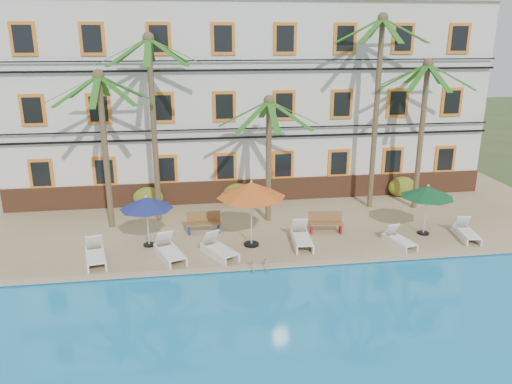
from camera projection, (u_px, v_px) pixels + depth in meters
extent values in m
plane|color=#384C23|center=(279.00, 262.00, 19.80)|extent=(100.00, 100.00, 0.00)
cube|color=tan|center=(260.00, 216.00, 24.48)|extent=(30.00, 12.00, 0.25)
cube|color=#1B8DCB|center=(329.00, 372.00, 13.16)|extent=(26.00, 12.00, 0.20)
cube|color=tan|center=(284.00, 265.00, 18.87)|extent=(30.00, 0.35, 0.06)
cube|color=silver|center=(247.00, 98.00, 27.67)|extent=(25.00, 6.00, 10.00)
cube|color=brown|center=(254.00, 190.00, 26.10)|extent=(25.00, 0.12, 1.20)
cube|color=tan|center=(246.00, 0.00, 26.14)|extent=(25.40, 6.40, 0.25)
cube|color=orange|center=(41.00, 174.00, 24.27)|extent=(1.15, 0.10, 1.50)
cube|color=black|center=(41.00, 174.00, 24.23)|extent=(0.85, 0.04, 1.20)
cube|color=orange|center=(105.00, 172.00, 24.69)|extent=(1.15, 0.10, 1.50)
cube|color=black|center=(105.00, 172.00, 24.64)|extent=(0.85, 0.04, 1.20)
cube|color=orange|center=(166.00, 169.00, 25.10)|extent=(1.15, 0.10, 1.50)
cube|color=black|center=(166.00, 170.00, 25.05)|extent=(0.85, 0.04, 1.20)
cube|color=orange|center=(225.00, 167.00, 25.51)|extent=(1.15, 0.10, 1.50)
cube|color=black|center=(226.00, 167.00, 25.46)|extent=(0.85, 0.04, 1.20)
cube|color=orange|center=(283.00, 165.00, 25.92)|extent=(1.15, 0.10, 1.50)
cube|color=black|center=(283.00, 165.00, 25.88)|extent=(0.85, 0.04, 1.20)
cube|color=orange|center=(339.00, 163.00, 26.34)|extent=(1.15, 0.10, 1.50)
cube|color=black|center=(339.00, 163.00, 26.29)|extent=(0.85, 0.04, 1.20)
cube|color=orange|center=(393.00, 161.00, 26.75)|extent=(1.15, 0.10, 1.50)
cube|color=black|center=(393.00, 161.00, 26.70)|extent=(0.85, 0.04, 1.20)
cube|color=orange|center=(445.00, 159.00, 27.16)|extent=(1.15, 0.10, 1.50)
cube|color=black|center=(445.00, 159.00, 27.12)|extent=(0.85, 0.04, 1.20)
cube|color=orange|center=(33.00, 110.00, 23.34)|extent=(1.15, 0.10, 1.50)
cube|color=black|center=(32.00, 110.00, 23.30)|extent=(0.85, 0.04, 1.20)
cube|color=orange|center=(99.00, 109.00, 23.76)|extent=(1.15, 0.10, 1.50)
cube|color=black|center=(99.00, 109.00, 23.71)|extent=(0.85, 0.04, 1.20)
cube|color=orange|center=(163.00, 108.00, 24.17)|extent=(1.15, 0.10, 1.50)
cube|color=black|center=(163.00, 108.00, 24.12)|extent=(0.85, 0.04, 1.20)
cube|color=orange|center=(224.00, 106.00, 24.58)|extent=(1.15, 0.10, 1.50)
cube|color=black|center=(224.00, 106.00, 24.53)|extent=(0.85, 0.04, 1.20)
cube|color=orange|center=(284.00, 105.00, 24.99)|extent=(1.15, 0.10, 1.50)
cube|color=black|center=(284.00, 105.00, 24.95)|extent=(0.85, 0.04, 1.20)
cube|color=orange|center=(342.00, 104.00, 25.41)|extent=(1.15, 0.10, 1.50)
cube|color=black|center=(342.00, 104.00, 25.36)|extent=(0.85, 0.04, 1.20)
cube|color=orange|center=(398.00, 103.00, 25.82)|extent=(1.15, 0.10, 1.50)
cube|color=black|center=(398.00, 103.00, 25.77)|extent=(0.85, 0.04, 1.20)
cube|color=orange|center=(452.00, 102.00, 26.23)|extent=(1.15, 0.10, 1.50)
cube|color=black|center=(452.00, 102.00, 26.19)|extent=(0.85, 0.04, 1.20)
cube|color=orange|center=(23.00, 39.00, 22.38)|extent=(1.15, 0.10, 1.50)
cube|color=black|center=(23.00, 39.00, 22.34)|extent=(0.85, 0.04, 1.20)
cube|color=orange|center=(92.00, 39.00, 22.80)|extent=(1.15, 0.10, 1.50)
cube|color=black|center=(92.00, 39.00, 22.75)|extent=(0.85, 0.04, 1.20)
cube|color=orange|center=(159.00, 39.00, 23.21)|extent=(1.15, 0.10, 1.50)
cube|color=black|center=(159.00, 39.00, 23.16)|extent=(0.85, 0.04, 1.20)
cube|color=orange|center=(223.00, 39.00, 23.62)|extent=(1.15, 0.10, 1.50)
cube|color=black|center=(223.00, 39.00, 23.57)|extent=(0.85, 0.04, 1.20)
cube|color=orange|center=(285.00, 38.00, 24.03)|extent=(1.15, 0.10, 1.50)
cube|color=black|center=(285.00, 38.00, 23.99)|extent=(0.85, 0.04, 1.20)
cube|color=orange|center=(345.00, 38.00, 24.45)|extent=(1.15, 0.10, 1.50)
cube|color=black|center=(345.00, 38.00, 24.40)|extent=(0.85, 0.04, 1.20)
cube|color=orange|center=(403.00, 38.00, 24.86)|extent=(1.15, 0.10, 1.50)
cube|color=black|center=(403.00, 38.00, 24.81)|extent=(0.85, 0.04, 1.20)
cube|color=orange|center=(459.00, 38.00, 25.27)|extent=(1.15, 0.10, 1.50)
cube|color=black|center=(460.00, 38.00, 25.23)|extent=(0.85, 0.04, 1.20)
cube|color=black|center=(255.00, 137.00, 25.11)|extent=(25.00, 0.08, 0.10)
cube|color=black|center=(255.00, 128.00, 24.98)|extent=(25.00, 0.08, 0.06)
cube|color=black|center=(255.00, 70.00, 24.12)|extent=(25.00, 0.08, 0.10)
cube|color=black|center=(255.00, 60.00, 23.99)|extent=(25.00, 0.08, 0.06)
cylinder|color=brown|center=(106.00, 154.00, 21.77)|extent=(0.26, 0.26, 6.76)
sphere|color=brown|center=(98.00, 75.00, 20.75)|extent=(0.50, 0.50, 0.50)
cube|color=#236518|center=(103.00, 86.00, 21.98)|extent=(0.28, 2.26, 1.12)
cube|color=#236518|center=(83.00, 87.00, 21.56)|extent=(1.80, 1.80, 1.12)
cube|color=#236518|center=(72.00, 89.00, 20.76)|extent=(2.26, 0.28, 1.12)
cube|color=#236518|center=(76.00, 91.00, 20.06)|extent=(1.80, 1.80, 1.12)
cube|color=#236518|center=(95.00, 91.00, 19.86)|extent=(0.28, 2.26, 1.12)
cube|color=#236518|center=(117.00, 90.00, 20.28)|extent=(1.80, 1.80, 1.12)
cube|color=#236518|center=(127.00, 88.00, 21.07)|extent=(2.26, 0.28, 1.12)
cube|color=#236518|center=(121.00, 86.00, 21.78)|extent=(1.80, 1.80, 1.12)
cylinder|color=brown|center=(154.00, 133.00, 22.47)|extent=(0.26, 0.26, 8.25)
sphere|color=brown|center=(148.00, 38.00, 21.24)|extent=(0.50, 0.50, 0.50)
cube|color=#236518|center=(151.00, 50.00, 22.46)|extent=(0.28, 2.26, 1.12)
cube|color=#236518|center=(132.00, 51.00, 22.04)|extent=(1.80, 1.80, 1.12)
cube|color=#236518|center=(122.00, 51.00, 21.25)|extent=(2.26, 0.28, 1.12)
cube|color=#236518|center=(128.00, 52.00, 20.54)|extent=(1.80, 1.80, 1.12)
cube|color=#236518|center=(147.00, 52.00, 20.34)|extent=(0.28, 2.26, 1.12)
cube|color=#236518|center=(167.00, 52.00, 20.76)|extent=(1.80, 1.80, 1.12)
cube|color=#236518|center=(176.00, 51.00, 21.56)|extent=(2.26, 0.28, 1.12)
cube|color=#236518|center=(168.00, 51.00, 22.26)|extent=(1.80, 1.80, 1.12)
cylinder|color=brown|center=(269.00, 162.00, 22.76)|extent=(0.26, 0.26, 5.61)
sphere|color=brown|center=(269.00, 100.00, 21.92)|extent=(0.50, 0.50, 0.50)
cube|color=#236518|center=(265.00, 109.00, 23.14)|extent=(0.28, 2.26, 1.12)
cube|color=#236518|center=(249.00, 111.00, 22.72)|extent=(1.80, 1.80, 1.12)
cube|color=#236518|center=(244.00, 114.00, 21.93)|extent=(2.26, 0.28, 1.12)
cube|color=#236518|center=(254.00, 116.00, 21.22)|extent=(1.80, 1.80, 1.12)
cube|color=#236518|center=(273.00, 117.00, 21.02)|extent=(0.28, 2.26, 1.12)
cube|color=#236518|center=(290.00, 115.00, 21.44)|extent=(1.80, 1.80, 1.12)
cube|color=#236518|center=(294.00, 112.00, 22.24)|extent=(2.26, 0.28, 1.12)
cube|color=#236518|center=(283.00, 110.00, 22.94)|extent=(1.80, 1.80, 1.12)
cylinder|color=brown|center=(376.00, 117.00, 24.10)|extent=(0.26, 0.26, 9.11)
sphere|color=brown|center=(383.00, 18.00, 22.73)|extent=(0.50, 0.50, 0.50)
cube|color=#236518|center=(373.00, 31.00, 23.96)|extent=(0.28, 2.26, 1.12)
cube|color=#236518|center=(360.00, 31.00, 23.54)|extent=(1.80, 1.80, 1.12)
cube|color=#236518|center=(359.00, 30.00, 22.74)|extent=(2.26, 0.28, 1.12)
cube|color=#236518|center=(372.00, 30.00, 22.04)|extent=(1.80, 1.80, 1.12)
cube|color=#236518|center=(392.00, 30.00, 21.84)|extent=(0.28, 2.26, 1.12)
cube|color=#236518|center=(406.00, 30.00, 22.26)|extent=(1.80, 1.80, 1.12)
cube|color=#236518|center=(405.00, 30.00, 23.05)|extent=(2.26, 0.28, 1.12)
cube|color=#236518|center=(392.00, 31.00, 23.76)|extent=(1.80, 1.80, 1.12)
cylinder|color=brown|center=(421.00, 139.00, 24.26)|extent=(0.26, 0.26, 7.09)
sphere|color=brown|center=(428.00, 64.00, 23.19)|extent=(0.50, 0.50, 0.50)
cube|color=#236518|center=(416.00, 74.00, 24.42)|extent=(0.28, 2.26, 1.12)
cube|color=#236518|center=(404.00, 75.00, 24.00)|extent=(1.80, 1.80, 1.12)
cube|color=#236518|center=(404.00, 76.00, 23.20)|extent=(2.26, 0.28, 1.12)
cube|color=#236518|center=(419.00, 77.00, 22.50)|extent=(1.80, 1.80, 1.12)
cube|color=#236518|center=(439.00, 78.00, 22.30)|extent=(0.28, 2.26, 1.12)
cube|color=#236518|center=(452.00, 77.00, 22.72)|extent=(1.80, 1.80, 1.12)
cube|color=#236518|center=(449.00, 75.00, 23.51)|extent=(2.26, 0.28, 1.12)
cube|color=#236518|center=(435.00, 74.00, 24.22)|extent=(1.80, 1.80, 1.12)
ellipsoid|color=#2A5D1A|center=(148.00, 198.00, 25.04)|extent=(1.50, 0.90, 1.10)
ellipsoid|color=#2A5D1A|center=(238.00, 194.00, 25.66)|extent=(1.50, 0.90, 1.10)
ellipsoid|color=#2A5D1A|center=(402.00, 187.00, 26.89)|extent=(1.50, 0.90, 1.10)
cylinder|color=black|center=(149.00, 245.00, 20.71)|extent=(0.49, 0.49, 0.07)
cylinder|color=silver|center=(148.00, 222.00, 20.41)|extent=(0.06, 0.06, 2.09)
cone|color=navy|center=(146.00, 203.00, 20.16)|extent=(2.18, 2.18, 0.48)
sphere|color=silver|center=(146.00, 197.00, 20.08)|extent=(0.10, 0.10, 0.10)
cylinder|color=black|center=(251.00, 244.00, 20.74)|extent=(0.63, 0.63, 0.09)
cylinder|color=silver|center=(251.00, 215.00, 20.34)|extent=(0.06, 0.06, 2.71)
cone|color=#C9551A|center=(251.00, 190.00, 20.02)|extent=(2.82, 2.82, 0.62)
sphere|color=silver|center=(251.00, 182.00, 19.92)|extent=(0.10, 0.10, 0.10)
cylinder|color=black|center=(423.00, 233.00, 21.93)|extent=(0.51, 0.51, 0.07)
cylinder|color=silver|center=(426.00, 211.00, 21.62)|extent=(0.06, 0.06, 2.17)
cone|color=#0F4825|center=(428.00, 192.00, 21.36)|extent=(2.26, 2.26, 0.50)
sphere|color=silver|center=(428.00, 186.00, 21.28)|extent=(0.10, 0.10, 0.10)
cube|color=white|center=(96.00, 257.00, 18.87)|extent=(0.90, 1.46, 0.06)
cube|color=white|center=(94.00, 242.00, 19.64)|extent=(0.72, 0.62, 0.68)
cube|color=white|center=(87.00, 260.00, 19.05)|extent=(0.47, 1.91, 0.31)
cube|color=white|center=(104.00, 257.00, 19.26)|extent=(0.47, 1.91, 0.31)
cube|color=white|center=(172.00, 253.00, 19.17)|extent=(1.09, 1.56, 0.07)
cube|color=white|center=(164.00, 238.00, 19.93)|extent=(0.79, 0.71, 0.71)
cube|color=white|center=(162.00, 256.00, 19.31)|extent=(0.74, 1.93, 0.33)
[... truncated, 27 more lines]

